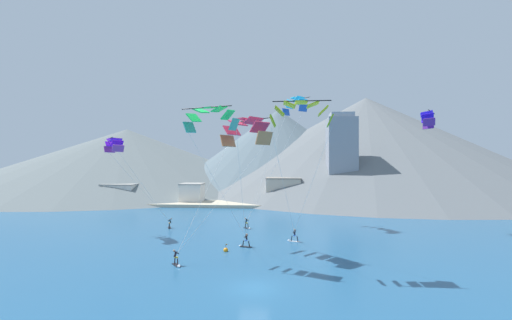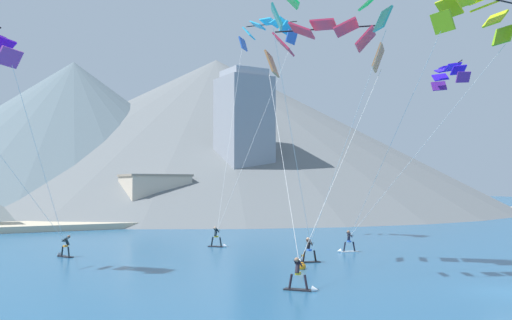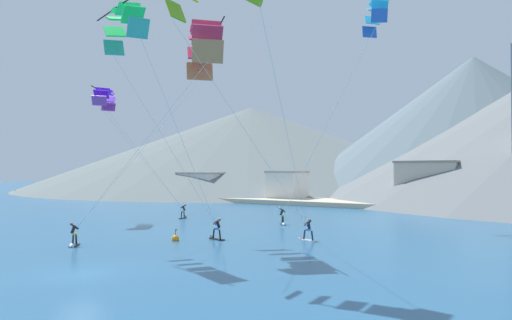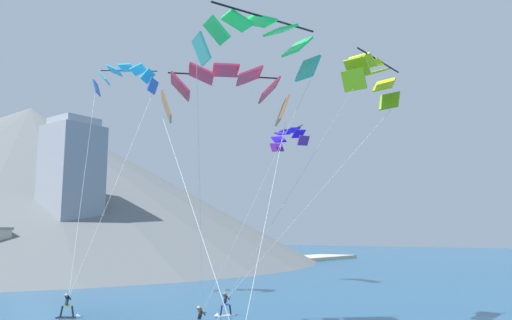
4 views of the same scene
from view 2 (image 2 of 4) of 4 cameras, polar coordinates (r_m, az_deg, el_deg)
The scene contains 19 objects.
ground_plane at distance 30.71m, azimuth 24.25°, elevation -12.04°, with size 400.00×400.00×0.00m, color #23567F.
kitesurfer_near_lead at distance 44.03m, azimuth -18.65°, elevation -8.57°, with size 1.02×1.76×1.64m.
kitesurfer_near_trail at distance 45.16m, azimuth 9.05°, elevation -8.44°, with size 1.78×0.82×1.74m.
kitesurfer_mid_center at distance 28.71m, azimuth 4.64°, elevation -11.92°, with size 1.40×1.61×1.73m.
kitesurfer_far_left at distance 48.34m, azimuth -3.80°, elevation -8.01°, with size 1.37×1.63×1.80m.
kitesurfer_far_right at distance 38.88m, azimuth 5.05°, elevation -9.42°, with size 1.78×0.83×1.73m.
parafoil_kite_near_trail at distance 38.42m, azimuth 20.81°, elevation 13.46°, with size 6.34×12.28×15.39m.
parafoil_kite_mid_center at distance 38.51m, azimuth 6.80°, elevation 11.68°, with size 9.72×9.74×14.57m.
parafoil_kite_far_left at distance 58.03m, azimuth 1.14°, elevation 12.75°, with size 10.12×7.45×20.32m.
parafoil_kite_far_right at distance 33.16m, azimuth 7.46°, elevation 15.62°, with size 6.61×8.41×15.28m.
parafoil_kite_distant_high_outer at distance 65.77m, azimuth 18.75°, elevation 8.22°, with size 3.71×6.15×2.47m.
race_marker_buoy at distance 35.91m, azimuth 4.56°, elevation -10.58°, with size 0.56×0.56×1.02m.
shoreline_strip at distance 75.57m, azimuth -10.94°, elevation -6.15°, with size 180.00×10.00×0.70m, color beige.
shore_building_harbour_front at distance 83.90m, azimuth -0.41°, elevation -4.31°, with size 5.33×7.22×5.11m.
shore_building_quay_east at distance 96.85m, azimuth 9.97°, elevation -3.90°, with size 8.29×6.67×5.54m.
shore_building_old_town at distance 79.35m, azimuth -10.09°, elevation -3.82°, with size 8.68×6.63×6.65m.
highrise_tower at distance 86.23m, azimuth -1.21°, elevation 1.43°, with size 7.00×7.00×22.68m.
mountain_peak_west_ridge at distance 121.00m, azimuth -17.86°, elevation 2.30°, with size 82.97×82.97×30.20m.
mountain_peak_east_shoulder at distance 131.97m, azimuth -4.03°, elevation 2.67°, with size 128.29×128.29×34.20m.
Camera 2 is at (-24.44, -17.85, 5.20)m, focal length 40.00 mm.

